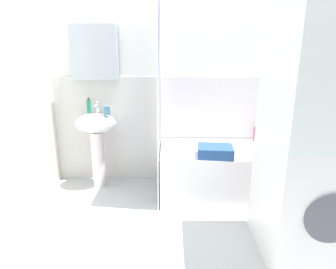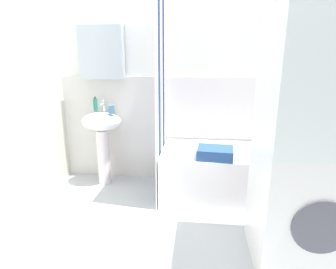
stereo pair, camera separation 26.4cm
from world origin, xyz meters
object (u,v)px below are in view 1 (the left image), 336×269
soap_dispenser (89,106)px  body_wash_bottle (255,134)px  towel_folded (215,151)px  shampoo_bottle (279,135)px  washer_dryer_stack (315,142)px  sink (96,134)px  toothbrush_cup (107,110)px  bathtub (228,171)px  conditioner_bottle (268,133)px

soap_dispenser → body_wash_bottle: size_ratio=1.03×
body_wash_bottle → towel_folded: bearing=-135.7°
soap_dispenser → shampoo_bottle: (2.08, 0.03, -0.33)m
soap_dispenser → washer_dryer_stack: 2.18m
sink → toothbrush_cup: 0.30m
toothbrush_cup → body_wash_bottle: toothbrush_cup is taller
washer_dryer_stack → bathtub: bearing=112.4°
sink → soap_dispenser: bearing=140.7°
washer_dryer_stack → toothbrush_cup: bearing=147.5°
body_wash_bottle → shampoo_bottle: bearing=-3.3°
conditioner_bottle → towel_folded: size_ratio=0.59×
sink → shampoo_bottle: size_ratio=5.14×
sink → conditioner_bottle: size_ratio=4.34×
soap_dispenser → body_wash_bottle: bearing=1.4°
toothbrush_cup → washer_dryer_stack: 1.95m
toothbrush_cup → towel_folded: size_ratio=0.27×
towel_folded → soap_dispenser: bearing=160.2°
toothbrush_cup → shampoo_bottle: bearing=3.8°
sink → body_wash_bottle: size_ratio=5.12×
soap_dispenser → towel_folded: bearing=-19.8°
sink → toothbrush_cup: toothbrush_cup is taller
bathtub → shampoo_bottle: 0.74m
shampoo_bottle → conditioner_bottle: conditioner_bottle is taller
shampoo_bottle → washer_dryer_stack: (-0.23, -1.18, 0.27)m
sink → washer_dryer_stack: size_ratio=0.49×
sink → body_wash_bottle: 1.75m
shampoo_bottle → towel_folded: 0.93m
towel_folded → shampoo_bottle: bearing=32.5°
sink → towel_folded: 1.29m
sink → soap_dispenser: 0.31m
bathtub → towel_folded: 0.42m
sink → soap_dispenser: size_ratio=4.97×
toothbrush_cup → soap_dispenser: bearing=155.5°
conditioner_bottle → shampoo_bottle: bearing=-11.1°
conditioner_bottle → washer_dryer_stack: 1.23m
toothbrush_cup → shampoo_bottle: (1.87, 0.13, -0.29)m
body_wash_bottle → soap_dispenser: bearing=-178.6°
soap_dispenser → bathtub: size_ratio=0.12×
shampoo_bottle → washer_dryer_stack: washer_dryer_stack is taller
towel_folded → body_wash_bottle: bearing=44.3°
bathtub → towel_folded: (-0.18, -0.23, 0.30)m
soap_dispenser → toothbrush_cup: 0.23m
bathtub → towel_folded: towel_folded is taller
bathtub → washer_dryer_stack: bearing=-67.6°
soap_dispenser → towel_folded: soap_dispenser is taller
toothbrush_cup → towel_folded: 1.20m
toothbrush_cup → bathtub: toothbrush_cup is taller
toothbrush_cup → washer_dryer_stack: size_ratio=0.05×
conditioner_bottle → soap_dispenser: bearing=-178.5°
sink → washer_dryer_stack: (1.78, -1.08, 0.25)m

